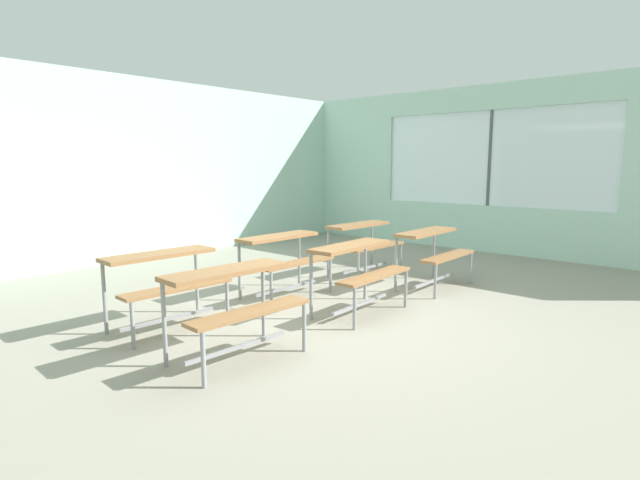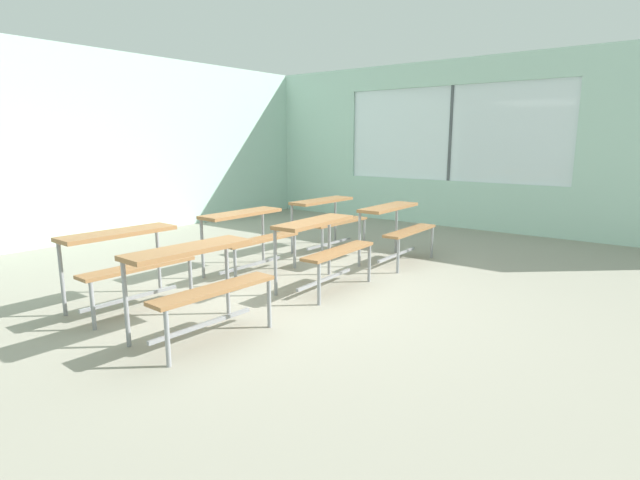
# 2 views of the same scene
# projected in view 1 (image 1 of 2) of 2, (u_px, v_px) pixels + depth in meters

# --- Properties ---
(ground) EXTENTS (10.00, 9.00, 0.05)m
(ground) POSITION_uv_depth(u_px,v_px,m) (329.00, 321.00, 5.22)
(ground) COLOR gray
(wall_back) EXTENTS (10.00, 0.12, 3.00)m
(wall_back) POSITION_uv_depth(u_px,v_px,m) (117.00, 170.00, 7.97)
(wall_back) COLOR silver
(wall_back) RESTS_ON ground
(wall_right) EXTENTS (0.12, 9.00, 3.00)m
(wall_right) POSITION_uv_depth(u_px,v_px,m) (525.00, 173.00, 8.58)
(wall_right) COLOR silver
(wall_right) RESTS_ON ground
(desk_bench_r0c0) EXTENTS (1.12, 0.64, 0.74)m
(desk_bench_r0c0) POSITION_uv_depth(u_px,v_px,m) (234.00, 292.00, 4.08)
(desk_bench_r0c0) COLOR olive
(desk_bench_r0c0) RESTS_ON ground
(desk_bench_r0c1) EXTENTS (1.13, 0.65, 0.74)m
(desk_bench_r0c1) POSITION_uv_depth(u_px,v_px,m) (359.00, 262.00, 5.35)
(desk_bench_r0c1) COLOR olive
(desk_bench_r0c1) RESTS_ON ground
(desk_bench_r0c2) EXTENTS (1.12, 0.62, 0.74)m
(desk_bench_r0c2) POSITION_uv_depth(u_px,v_px,m) (433.00, 245.00, 6.45)
(desk_bench_r0c2) COLOR olive
(desk_bench_r0c2) RESTS_ON ground
(desk_bench_r1c0) EXTENTS (1.12, 0.62, 0.74)m
(desk_bench_r1c0) POSITION_uv_depth(u_px,v_px,m) (165.00, 272.00, 4.84)
(desk_bench_r1c0) COLOR olive
(desk_bench_r1c0) RESTS_ON ground
(desk_bench_r1c1) EXTENTS (1.10, 0.59, 0.74)m
(desk_bench_r1c1) POSITION_uv_depth(u_px,v_px,m) (285.00, 250.00, 6.04)
(desk_bench_r1c1) COLOR olive
(desk_bench_r1c1) RESTS_ON ground
(desk_bench_r1c2) EXTENTS (1.12, 0.62, 0.74)m
(desk_bench_r1c2) POSITION_uv_depth(u_px,v_px,m) (364.00, 236.00, 7.22)
(desk_bench_r1c2) COLOR olive
(desk_bench_r1c2) RESTS_ON ground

